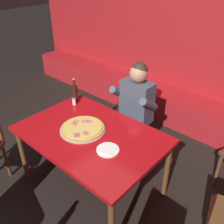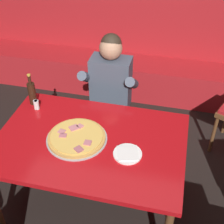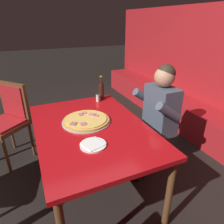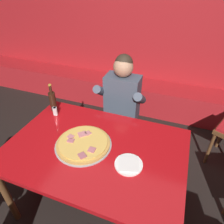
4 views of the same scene
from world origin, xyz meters
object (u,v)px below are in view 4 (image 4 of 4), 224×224
Objects in this scene: main_dining_table at (96,153)px; plate_white_paper at (129,164)px; beer_bottle at (53,101)px; shaker_oregano at (56,112)px; diner_seated_blue_shirt at (120,107)px; shaker_parmesan at (55,111)px; pizza at (83,143)px.

plate_white_paper reaches higher than main_dining_table.
beer_bottle is (-0.62, 0.35, 0.18)m from main_dining_table.
shaker_oregano is 0.07× the size of diner_seated_blue_shirt.
beer_bottle is 0.72m from diner_seated_blue_shirt.
diner_seated_blue_shirt reaches higher than shaker_oregano.
plate_white_paper is 2.44× the size of shaker_parmesan.
pizza is 0.55m from shaker_parmesan.
diner_seated_blue_shirt reaches higher than main_dining_table.
plate_white_paper is 0.72× the size of beer_bottle.
diner_seated_blue_shirt is at bearing 40.99° from shaker_parmesan.
shaker_parmesan reaches higher than plate_white_paper.
plate_white_paper is 1.03m from beer_bottle.
pizza is 0.75m from diner_seated_blue_shirt.
diner_seated_blue_shirt is (-0.34, 0.82, -0.08)m from plate_white_paper.
main_dining_table is 0.33m from plate_white_paper.
shaker_oregano is at bearing 157.54° from plate_white_paper.
pizza is at bearing -94.98° from diner_seated_blue_shirt.
shaker_parmesan is at bearing -139.01° from diner_seated_blue_shirt.
plate_white_paper is 0.93m from shaker_oregano.
shaker_parmesan is 0.71m from diner_seated_blue_shirt.
shaker_parmesan is (-0.01, -0.00, 0.00)m from shaker_oregano.
diner_seated_blue_shirt is at bearing 85.02° from pizza.
main_dining_table is 0.73m from diner_seated_blue_shirt.
main_dining_table is 3.11× the size of pizza.
pizza reaches higher than main_dining_table.
main_dining_table is at bearing 164.90° from plate_white_paper.
main_dining_table is 0.63m from shaker_oregano.
diner_seated_blue_shirt is (0.07, 0.75, -0.09)m from pizza.
shaker_oregano reaches higher than pizza.
beer_bottle reaches higher than shaker_oregano.
shaker_parmesan is (-0.46, 0.29, 0.02)m from pizza.
plate_white_paper is 0.16× the size of diner_seated_blue_shirt.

